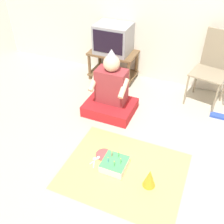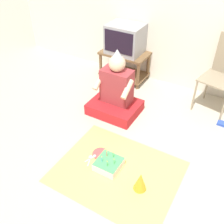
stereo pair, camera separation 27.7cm
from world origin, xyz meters
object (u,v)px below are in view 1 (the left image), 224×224
(tv, at_px, (113,38))
(birthday_cake, at_px, (115,164))
(party_hat_blue, at_px, (150,178))
(person_seated, at_px, (111,94))
(folding_chair, at_px, (213,64))
(paper_plate, at_px, (104,155))

(tv, xyz_separation_m, birthday_cake, (0.71, -1.65, -0.57))
(birthday_cake, height_order, party_hat_blue, party_hat_blue)
(birthday_cake, bearing_deg, tv, 113.27)
(tv, relative_size, person_seated, 0.59)
(folding_chair, xyz_separation_m, birthday_cake, (-0.66, -1.60, -0.48))
(person_seated, distance_m, party_hat_blue, 1.22)
(tv, bearing_deg, paper_plate, -70.58)
(party_hat_blue, bearing_deg, birthday_cake, 169.59)
(birthday_cake, height_order, paper_plate, birthday_cake)
(person_seated, bearing_deg, paper_plate, -72.12)
(tv, relative_size, party_hat_blue, 2.46)
(person_seated, relative_size, party_hat_blue, 4.20)
(tv, distance_m, party_hat_blue, 2.10)
(birthday_cake, distance_m, party_hat_blue, 0.39)
(folding_chair, bearing_deg, birthday_cake, -112.55)
(tv, relative_size, folding_chair, 0.52)
(party_hat_blue, xyz_separation_m, paper_plate, (-0.54, 0.18, -0.09))
(person_seated, bearing_deg, tv, 110.83)
(folding_chair, relative_size, birthday_cake, 3.90)
(tv, distance_m, birthday_cake, 1.89)
(party_hat_blue, relative_size, paper_plate, 1.15)
(folding_chair, xyz_separation_m, person_seated, (-1.07, -0.74, -0.27))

